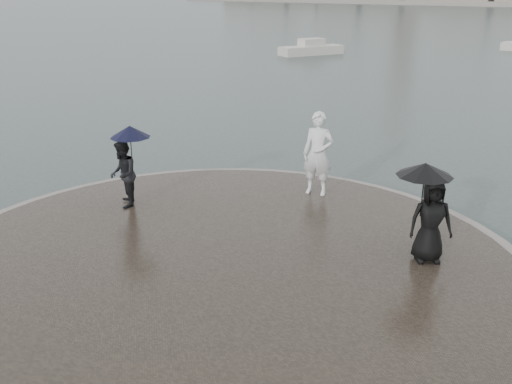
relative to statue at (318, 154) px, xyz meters
The scene contains 6 objects.
ground 8.20m from the statue, 87.85° to the right, with size 400.00×400.00×0.00m, color #2B3835.
kerb_ring 4.75m from the statue, 86.20° to the right, with size 12.50×12.50×0.32m, color gray.
quay_tip 4.74m from the statue, 86.20° to the right, with size 11.90×11.90×0.36m, color #2D261E.
statue is the anchor object (origin of this frame).
visitor_left 4.84m from the statue, 135.12° to the right, with size 1.23×1.08×2.04m.
visitor_right 4.15m from the statue, 30.48° to the right, with size 1.30×1.11×1.95m.
Camera 1 is at (6.29, -4.42, 5.54)m, focal length 40.00 mm.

